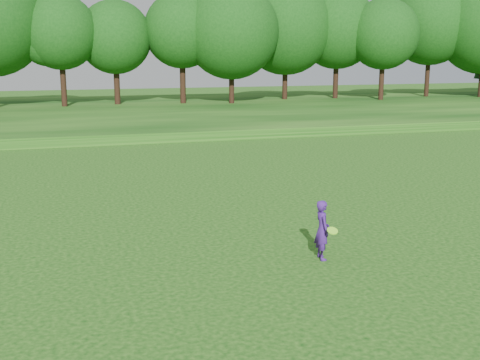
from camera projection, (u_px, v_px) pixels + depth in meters
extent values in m
plane|color=#0B3B0C|center=(176.00, 252.00, 15.92)|extent=(140.00, 140.00, 0.00)
cube|color=#0B3B0C|center=(98.00, 114.00, 47.73)|extent=(130.00, 30.00, 0.60)
cube|color=gray|center=(113.00, 143.00, 34.67)|extent=(130.00, 1.60, 0.04)
imported|color=#431B7B|center=(322.00, 230.00, 15.26)|extent=(0.41, 0.59, 1.54)
cylinder|color=#98FF28|center=(332.00, 231.00, 14.78)|extent=(0.27, 0.26, 0.13)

